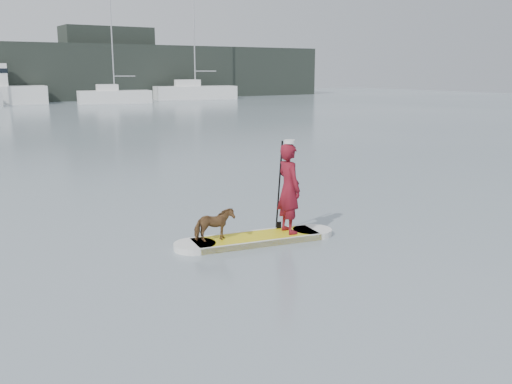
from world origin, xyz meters
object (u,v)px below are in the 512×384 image
paddler (289,188)px  sailboat_f (195,91)px  sailboat_e (114,96)px  dog (214,225)px  paddleboard (256,239)px

paddler → sailboat_f: 54.73m
paddler → sailboat_e: bearing=-9.3°
dog → sailboat_f: bearing=-18.6°
paddleboard → sailboat_f: (23.66, 49.55, 0.86)m
sailboat_e → sailboat_f: size_ratio=0.75×
dog → sailboat_f: (24.51, 49.40, 0.49)m
paddleboard → sailboat_e: sailboat_e is taller
dog → sailboat_f: size_ratio=0.05×
dog → paddler: bearing=-92.3°
sailboat_e → dog: bearing=-96.6°
dog → sailboat_e: sailboat_e is taller
paddleboard → sailboat_e: size_ratio=0.32×
paddler → sailboat_e: size_ratio=0.17×
paddler → dog: bearing=85.8°
paddler → sailboat_e: (12.69, 47.04, -0.28)m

